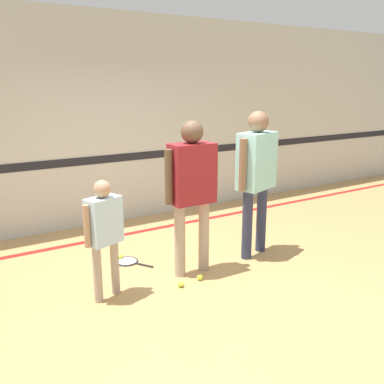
# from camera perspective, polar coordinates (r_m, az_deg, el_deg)

# --- Properties ---
(ground_plane) EXTENTS (16.00, 16.00, 0.00)m
(ground_plane) POSITION_cam_1_polar(r_m,az_deg,el_deg) (4.98, -0.30, -11.40)
(ground_plane) COLOR tan
(wall_back) EXTENTS (16.00, 0.07, 3.20)m
(wall_back) POSITION_cam_1_polar(r_m,az_deg,el_deg) (6.72, -11.33, 9.22)
(wall_back) COLOR beige
(wall_back) RESTS_ON ground_plane
(floor_stripe) EXTENTS (14.40, 0.10, 0.01)m
(floor_stripe) POSITION_cam_1_polar(r_m,az_deg,el_deg) (6.41, -8.41, -5.51)
(floor_stripe) COLOR red
(floor_stripe) RESTS_ON ground_plane
(person_instructor) EXTENTS (0.67, 0.28, 1.77)m
(person_instructor) POSITION_cam_1_polar(r_m,az_deg,el_deg) (4.77, 0.00, 1.41)
(person_instructor) COLOR tan
(person_instructor) RESTS_ON ground_plane
(person_student_left) EXTENTS (0.45, 0.30, 1.25)m
(person_student_left) POSITION_cam_1_polar(r_m,az_deg,el_deg) (4.36, -11.64, -4.56)
(person_student_left) COLOR tan
(person_student_left) RESTS_ON ground_plane
(person_student_right) EXTENTS (0.67, 0.43, 1.84)m
(person_student_right) POSITION_cam_1_polar(r_m,az_deg,el_deg) (5.36, 8.59, 3.14)
(person_student_right) COLOR #2D334C
(person_student_right) RESTS_ON ground_plane
(racket_spare_on_floor) EXTENTS (0.41, 0.53, 0.03)m
(racket_spare_on_floor) POSITION_cam_1_polar(r_m,az_deg,el_deg) (5.44, -8.50, -9.16)
(racket_spare_on_floor) COLOR #28282D
(racket_spare_on_floor) RESTS_ON ground_plane
(tennis_ball_near_instructor) EXTENTS (0.07, 0.07, 0.07)m
(tennis_ball_near_instructor) POSITION_cam_1_polar(r_m,az_deg,el_deg) (4.92, 1.07, -11.31)
(tennis_ball_near_instructor) COLOR #CCE038
(tennis_ball_near_instructor) RESTS_ON ground_plane
(tennis_ball_by_spare_racket) EXTENTS (0.07, 0.07, 0.07)m
(tennis_ball_by_spare_racket) POSITION_cam_1_polar(r_m,az_deg,el_deg) (5.53, -9.54, -8.51)
(tennis_ball_by_spare_racket) COLOR #CCE038
(tennis_ball_by_spare_racket) RESTS_ON ground_plane
(tennis_ball_stray_left) EXTENTS (0.07, 0.07, 0.07)m
(tennis_ball_stray_left) POSITION_cam_1_polar(r_m,az_deg,el_deg) (4.77, -1.50, -12.18)
(tennis_ball_stray_left) COLOR #CCE038
(tennis_ball_stray_left) RESTS_ON ground_plane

